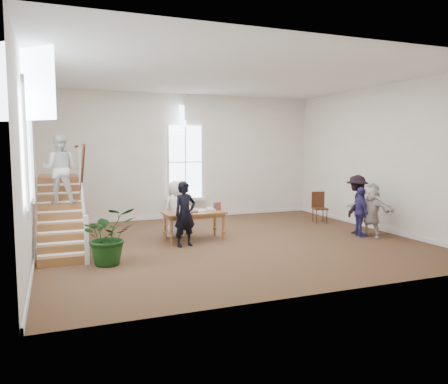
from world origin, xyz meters
name	(u,v)px	position (x,y,z in m)	size (l,w,h in m)	color
ground	(231,242)	(0.00, 0.00, 0.00)	(10.00, 10.00, 0.00)	#432C1A
room_shell	(186,207)	(0.00, 4.39, 0.40)	(10.49, 10.00, 10.00)	silver
staircase	(60,186)	(-4.34, 0.75, 1.62)	(1.10, 4.10, 2.92)	brown
library_table	(194,215)	(-0.87, 0.63, 0.71)	(1.73, 0.90, 0.86)	brown
police_officer	(185,214)	(-1.32, -0.02, 0.85)	(0.62, 0.41, 1.71)	black
elderly_woman	(176,209)	(-1.22, 1.23, 0.82)	(0.80, 0.52, 1.64)	silver
person_yellow	(182,207)	(-0.92, 1.73, 0.79)	(0.77, 0.60, 1.59)	#F0DE96
woman_cluster_a	(360,212)	(3.78, -0.67, 0.72)	(0.85, 0.35, 1.45)	navy
woman_cluster_b	(357,204)	(4.00, -0.22, 0.88)	(1.14, 0.66, 1.77)	black
woman_cluster_c	(371,210)	(4.00, -0.87, 0.79)	(1.47, 0.47, 1.58)	beige
floor_plant	(109,236)	(-3.40, -1.11, 0.65)	(1.16, 1.01, 1.29)	#133611
side_chair	(319,205)	(4.02, 1.82, 0.59)	(0.55, 0.55, 1.06)	#3D2510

